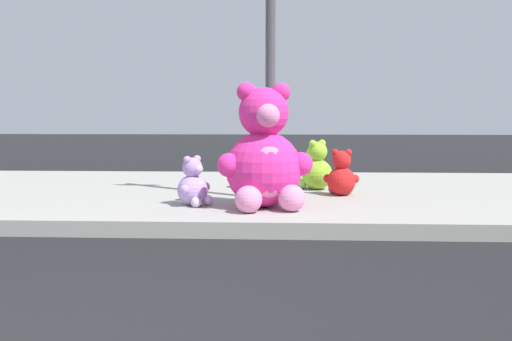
% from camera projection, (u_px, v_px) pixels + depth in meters
% --- Properties ---
extents(sidewalk, '(28.00, 4.40, 0.15)m').
position_uv_depth(sidewalk, '(193.00, 195.00, 7.14)').
color(sidewalk, '#9E9B93').
rests_on(sidewalk, ground_plane).
extents(sign_pole, '(0.56, 0.11, 3.20)m').
position_uv_depth(sign_pole, '(270.00, 45.00, 6.12)').
color(sign_pole, '#4C4C51').
rests_on(sign_pole, sidewalk).
extents(plush_pink_large, '(0.96, 0.89, 1.27)m').
position_uv_depth(plush_pink_large, '(264.00, 158.00, 5.66)').
color(plush_pink_large, '#F22D93').
rests_on(plush_pink_large, sidewalk).
extents(plush_lime, '(0.45, 0.45, 0.63)m').
position_uv_depth(plush_lime, '(316.00, 170.00, 7.09)').
color(plush_lime, '#8CD133').
rests_on(plush_lime, sidewalk).
extents(plush_white, '(0.52, 0.54, 0.73)m').
position_uv_depth(plush_white, '(264.00, 166.00, 7.09)').
color(plush_white, white).
rests_on(plush_white, sidewalk).
extents(plush_lavender, '(0.37, 0.36, 0.52)m').
position_uv_depth(plush_lavender, '(194.00, 186.00, 5.83)').
color(plush_lavender, '#B28CD8').
rests_on(plush_lavender, sidewalk).
extents(plush_red, '(0.42, 0.37, 0.55)m').
position_uv_depth(plush_red, '(341.00, 177.00, 6.58)').
color(plush_red, red).
rests_on(plush_red, sidewalk).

